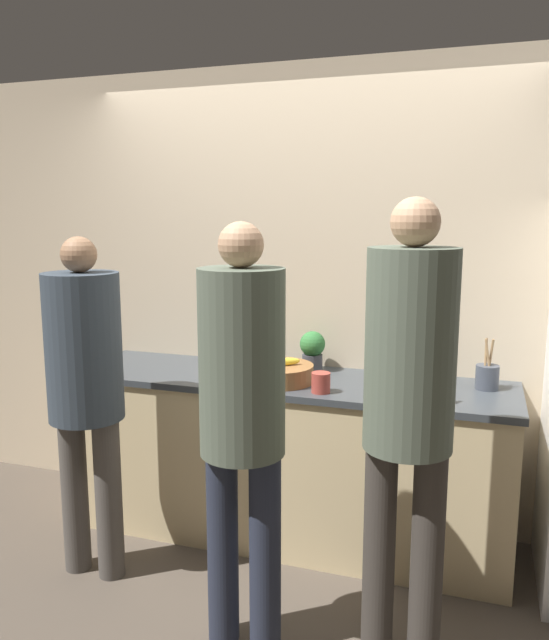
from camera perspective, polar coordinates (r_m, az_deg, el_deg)
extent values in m
plane|color=#4C4238|center=(3.42, -0.86, -21.63)|extent=(14.00, 14.00, 0.00)
cube|color=#C6B293|center=(3.62, 2.78, 2.10)|extent=(5.20, 0.06, 2.60)
cube|color=beige|center=(3.54, 1.19, -12.59)|extent=(2.37, 0.65, 0.87)
cube|color=#383D42|center=(3.39, 1.22, -5.51)|extent=(2.40, 0.68, 0.03)
cylinder|color=#4C4742|center=(3.38, -17.80, -14.83)|extent=(0.13, 0.13, 0.80)
cylinder|color=#4C4742|center=(3.27, -14.92, -15.51)|extent=(0.13, 0.13, 0.80)
cylinder|color=#333D47|center=(3.09, -17.06, -2.35)|extent=(0.36, 0.36, 0.70)
sphere|color=#936B4C|center=(3.03, -17.47, 5.74)|extent=(0.17, 0.17, 0.17)
cylinder|color=#232838|center=(2.76, -4.75, -19.87)|extent=(0.13, 0.13, 0.84)
cylinder|color=#232838|center=(2.70, -0.86, -20.56)|extent=(0.13, 0.13, 0.84)
cylinder|color=#515B4C|center=(2.43, -2.99, -3.90)|extent=(0.34, 0.34, 0.74)
sphere|color=tan|center=(2.36, -3.09, 6.90)|extent=(0.18, 0.18, 0.18)
cylinder|color=#38332D|center=(2.72, 9.55, -19.89)|extent=(0.13, 0.13, 0.88)
cylinder|color=#38332D|center=(2.70, 13.77, -20.25)|extent=(0.13, 0.13, 0.88)
cylinder|color=#515B4C|center=(2.41, 12.33, -2.71)|extent=(0.34, 0.34, 0.77)
sphere|color=tan|center=(2.36, 12.76, 8.74)|extent=(0.18, 0.18, 0.18)
cylinder|color=brown|center=(3.28, 0.29, -4.89)|extent=(0.38, 0.38, 0.09)
ellipsoid|color=yellow|center=(3.25, 1.08, -3.83)|extent=(0.15, 0.12, 0.04)
cylinder|color=#3D424C|center=(3.32, 18.86, -4.97)|extent=(0.11, 0.11, 0.12)
cylinder|color=#99754C|center=(3.30, 18.74, -3.38)|extent=(0.01, 0.05, 0.21)
cylinder|color=#99754C|center=(3.31, 19.13, -3.38)|extent=(0.03, 0.04, 0.21)
cylinder|color=#99754C|center=(3.29, 18.96, -3.43)|extent=(0.05, 0.01, 0.21)
cylinder|color=silver|center=(3.00, 14.68, -6.28)|extent=(0.06, 0.06, 0.13)
cylinder|color=silver|center=(2.98, 14.75, -4.74)|extent=(0.02, 0.02, 0.04)
cylinder|color=black|center=(2.97, 14.78, -4.23)|extent=(0.03, 0.03, 0.01)
cylinder|color=#A33D33|center=(3.10, 4.26, -5.73)|extent=(0.09, 0.09, 0.10)
cylinder|color=#3D3D42|center=(3.52, 3.47, -3.90)|extent=(0.11, 0.11, 0.09)
sphere|color=#2D6B33|center=(3.49, 3.49, -2.19)|extent=(0.14, 0.14, 0.14)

